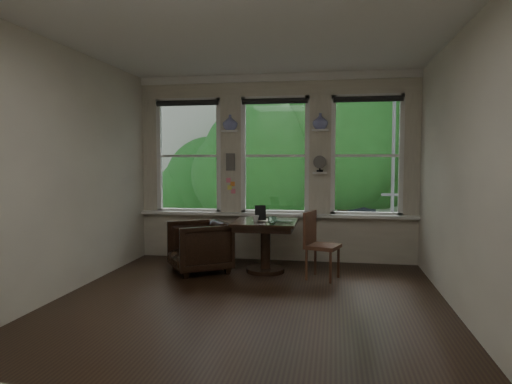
% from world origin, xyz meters
% --- Properties ---
extents(ground, '(4.50, 4.50, 0.00)m').
position_xyz_m(ground, '(0.00, 0.00, 0.00)').
color(ground, black).
rests_on(ground, ground).
extents(ceiling, '(4.50, 4.50, 0.00)m').
position_xyz_m(ceiling, '(0.00, 0.00, 3.00)').
color(ceiling, silver).
rests_on(ceiling, ground).
extents(wall_back, '(4.50, 0.00, 4.50)m').
position_xyz_m(wall_back, '(0.00, 2.25, 1.50)').
color(wall_back, beige).
rests_on(wall_back, ground).
extents(wall_front, '(4.50, 0.00, 4.50)m').
position_xyz_m(wall_front, '(0.00, -2.25, 1.50)').
color(wall_front, beige).
rests_on(wall_front, ground).
extents(wall_left, '(0.00, 4.50, 4.50)m').
position_xyz_m(wall_left, '(-2.25, 0.00, 1.50)').
color(wall_left, beige).
rests_on(wall_left, ground).
extents(wall_right, '(0.00, 4.50, 4.50)m').
position_xyz_m(wall_right, '(2.25, 0.00, 1.50)').
color(wall_right, beige).
rests_on(wall_right, ground).
extents(window_left, '(1.10, 0.12, 1.90)m').
position_xyz_m(window_left, '(-1.45, 2.25, 1.70)').
color(window_left, white).
rests_on(window_left, ground).
extents(window_center, '(1.10, 0.12, 1.90)m').
position_xyz_m(window_center, '(0.00, 2.25, 1.70)').
color(window_center, white).
rests_on(window_center, ground).
extents(window_right, '(1.10, 0.12, 1.90)m').
position_xyz_m(window_right, '(1.45, 2.25, 1.70)').
color(window_right, white).
rests_on(window_right, ground).
extents(shelf_left, '(0.26, 0.16, 0.03)m').
position_xyz_m(shelf_left, '(-0.72, 2.15, 2.10)').
color(shelf_left, white).
rests_on(shelf_left, ground).
extents(shelf_right, '(0.26, 0.16, 0.03)m').
position_xyz_m(shelf_right, '(0.72, 2.15, 2.10)').
color(shelf_right, white).
rests_on(shelf_right, ground).
extents(intercom, '(0.14, 0.06, 0.28)m').
position_xyz_m(intercom, '(-0.72, 2.18, 1.60)').
color(intercom, '#59544F').
rests_on(intercom, ground).
extents(sticky_notes, '(0.16, 0.01, 0.24)m').
position_xyz_m(sticky_notes, '(-0.72, 2.19, 1.25)').
color(sticky_notes, pink).
rests_on(sticky_notes, ground).
extents(desk_fan, '(0.20, 0.20, 0.24)m').
position_xyz_m(desk_fan, '(0.72, 2.13, 1.53)').
color(desk_fan, '#59544F').
rests_on(desk_fan, ground).
extents(vase_left, '(0.24, 0.24, 0.25)m').
position_xyz_m(vase_left, '(-0.72, 2.15, 2.24)').
color(vase_left, white).
rests_on(vase_left, shelf_left).
extents(vase_right, '(0.24, 0.24, 0.25)m').
position_xyz_m(vase_right, '(0.72, 2.15, 2.24)').
color(vase_right, white).
rests_on(vase_right, shelf_right).
extents(table, '(0.90, 0.90, 0.75)m').
position_xyz_m(table, '(-0.03, 1.38, 0.38)').
color(table, black).
rests_on(table, ground).
extents(armchair_left, '(1.12, 1.11, 0.74)m').
position_xyz_m(armchair_left, '(-0.98, 1.22, 0.37)').
color(armchair_left, black).
rests_on(armchair_left, ground).
extents(cushion_red, '(0.45, 0.45, 0.06)m').
position_xyz_m(cushion_red, '(-0.98, 1.22, 0.45)').
color(cushion_red, maroon).
rests_on(cushion_red, armchair_left).
extents(side_chair_right, '(0.53, 0.53, 0.92)m').
position_xyz_m(side_chair_right, '(0.81, 1.12, 0.46)').
color(side_chair_right, '#452318').
rests_on(side_chair_right, ground).
extents(laptop, '(0.35, 0.28, 0.02)m').
position_xyz_m(laptop, '(0.21, 1.26, 0.76)').
color(laptop, black).
rests_on(laptop, table).
extents(mug, '(0.11, 0.11, 0.09)m').
position_xyz_m(mug, '(-0.15, 1.28, 0.79)').
color(mug, white).
rests_on(mug, table).
extents(drinking_glass, '(0.16, 0.16, 0.10)m').
position_xyz_m(drinking_glass, '(0.12, 1.06, 0.80)').
color(drinking_glass, white).
rests_on(drinking_glass, table).
extents(tablet, '(0.18, 0.12, 0.22)m').
position_xyz_m(tablet, '(-0.11, 1.44, 0.86)').
color(tablet, black).
rests_on(tablet, table).
extents(papers, '(0.24, 0.31, 0.00)m').
position_xyz_m(papers, '(-0.10, 1.48, 0.75)').
color(papers, silver).
rests_on(papers, table).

